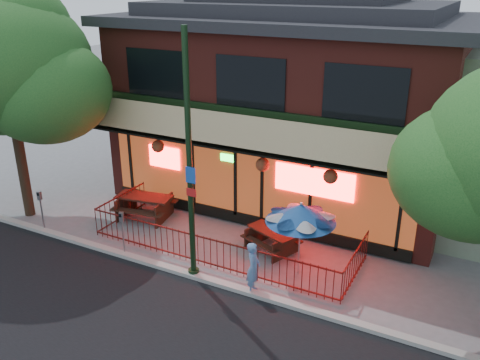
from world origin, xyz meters
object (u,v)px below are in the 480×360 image
at_px(patio_umbrella, 301,213).
at_px(parking_meter_far, 41,204).
at_px(parking_meter_near, 122,226).
at_px(pedestrian, 253,268).
at_px(picnic_table_left, 145,203).
at_px(street_tree_left, 7,56).
at_px(street_light, 190,174).
at_px(picnic_table_right, 272,237).

bearing_deg(patio_umbrella, parking_meter_far, -170.11).
bearing_deg(parking_meter_near, pedestrian, 0.65).
relative_size(picnic_table_left, parking_meter_near, 1.51).
height_order(street_tree_left, pedestrian, street_tree_left).
bearing_deg(street_light, parking_meter_near, 179.94).
relative_size(street_tree_left, picnic_table_left, 3.65).
bearing_deg(pedestrian, picnic_table_left, 50.68).
xyz_separation_m(street_tree_left, picnic_table_left, (3.86, 1.65, -5.12)).
height_order(pedestrian, parking_meter_far, pedestrian).
xyz_separation_m(street_light, picnic_table_left, (-3.60, 2.44, -2.60)).
bearing_deg(patio_umbrella, pedestrian, -117.24).
relative_size(street_tree_left, picnic_table_right, 4.15).
relative_size(picnic_table_right, parking_meter_near, 1.33).
bearing_deg(street_tree_left, parking_meter_near, -9.09).
distance_m(street_tree_left, pedestrian, 10.59).
bearing_deg(parking_meter_far, picnic_table_left, 45.38).
distance_m(picnic_table_right, parking_meter_near, 4.63).
bearing_deg(patio_umbrella, picnic_table_left, 171.54).
bearing_deg(patio_umbrella, parking_meter_near, -163.79).
height_order(pedestrian, parking_meter_near, pedestrian).
xyz_separation_m(pedestrian, parking_meter_far, (-7.90, -0.05, 0.24)).
bearing_deg(parking_meter_near, picnic_table_left, 113.50).
relative_size(street_light, pedestrian, 4.63).
distance_m(patio_umbrella, parking_meter_far, 8.83).
xyz_separation_m(street_light, parking_meter_near, (-2.54, 0.00, -2.16)).
bearing_deg(street_light, street_tree_left, 173.96).
relative_size(street_light, patio_umbrella, 3.07).
bearing_deg(picnic_table_left, pedestrian, -23.47).
bearing_deg(picnic_table_right, street_light, -119.96).
height_order(picnic_table_left, pedestrian, pedestrian).
bearing_deg(pedestrian, parking_meter_far, 74.52).
distance_m(street_tree_left, parking_meter_far, 4.96).
distance_m(street_light, street_tree_left, 7.91).
bearing_deg(parking_meter_far, patio_umbrella, 9.89).
xyz_separation_m(picnic_table_right, parking_meter_near, (-3.93, -2.40, 0.54)).
distance_m(parking_meter_near, parking_meter_far, 3.46).
xyz_separation_m(street_tree_left, pedestrian, (9.35, -0.74, -4.91)).
distance_m(picnic_table_left, parking_meter_far, 3.45).
distance_m(street_light, patio_umbrella, 3.27).
relative_size(picnic_table_left, picnic_table_right, 1.14).
distance_m(picnic_table_right, parking_meter_far, 7.79).
distance_m(patio_umbrella, parking_meter_near, 5.48).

